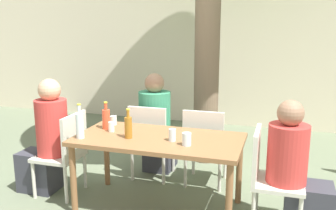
{
  "coord_description": "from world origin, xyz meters",
  "views": [
    {
      "loc": [
        1.1,
        -3.21,
        1.8
      ],
      "look_at": [
        0.0,
        0.3,
        0.98
      ],
      "focal_mm": 40.0,
      "sensor_mm": 36.0,
      "label": 1
    }
  ],
  "objects_px": {
    "patio_chair_0": "(66,150)",
    "drinking_glass_3": "(172,135)",
    "patio_chair_1": "(268,173)",
    "water_bottle_0": "(80,125)",
    "soda_bottle_2": "(106,118)",
    "drinking_glass_2": "(187,139)",
    "person_seated_0": "(46,142)",
    "patio_chair_3": "(205,144)",
    "amber_bottle_1": "(128,127)",
    "person_seated_2": "(157,128)",
    "drinking_glass_1": "(111,127)",
    "dining_table_front": "(159,145)",
    "patio_chair_2": "(150,138)",
    "person_seated_1": "(297,173)",
    "drinking_glass_0": "(114,120)"
  },
  "relations": [
    {
      "from": "drinking_glass_2",
      "to": "person_seated_2",
      "type": "bearing_deg",
      "value": 121.88
    },
    {
      "from": "amber_bottle_1",
      "to": "person_seated_1",
      "type": "bearing_deg",
      "value": 3.9
    },
    {
      "from": "drinking_glass_1",
      "to": "drinking_glass_3",
      "type": "xyz_separation_m",
      "value": [
        0.67,
        -0.11,
        0.01
      ]
    },
    {
      "from": "amber_bottle_1",
      "to": "soda_bottle_2",
      "type": "height_order",
      "value": "amber_bottle_1"
    },
    {
      "from": "drinking_glass_3",
      "to": "dining_table_front",
      "type": "bearing_deg",
      "value": 156.98
    },
    {
      "from": "soda_bottle_2",
      "to": "drinking_glass_3",
      "type": "xyz_separation_m",
      "value": [
        0.76,
        -0.18,
        -0.05
      ]
    },
    {
      "from": "person_seated_0",
      "to": "person_seated_2",
      "type": "distance_m",
      "value": 1.27
    },
    {
      "from": "drinking_glass_0",
      "to": "drinking_glass_2",
      "type": "xyz_separation_m",
      "value": [
        0.91,
        -0.43,
        0.01
      ]
    },
    {
      "from": "amber_bottle_1",
      "to": "drinking_glass_1",
      "type": "xyz_separation_m",
      "value": [
        -0.25,
        0.14,
        -0.06
      ]
    },
    {
      "from": "drinking_glass_1",
      "to": "dining_table_front",
      "type": "bearing_deg",
      "value": -4.4
    },
    {
      "from": "dining_table_front",
      "to": "drinking_glass_3",
      "type": "xyz_separation_m",
      "value": [
        0.16,
        -0.07,
        0.14
      ]
    },
    {
      "from": "person_seated_2",
      "to": "person_seated_1",
      "type": "bearing_deg",
      "value": 151.22
    },
    {
      "from": "dining_table_front",
      "to": "drinking_glass_1",
      "type": "bearing_deg",
      "value": 175.6
    },
    {
      "from": "soda_bottle_2",
      "to": "drinking_glass_1",
      "type": "height_order",
      "value": "soda_bottle_2"
    },
    {
      "from": "patio_chair_3",
      "to": "person_seated_2",
      "type": "height_order",
      "value": "person_seated_2"
    },
    {
      "from": "patio_chair_1",
      "to": "person_seated_0",
      "type": "bearing_deg",
      "value": 90.0
    },
    {
      "from": "person_seated_1",
      "to": "dining_table_front",
      "type": "bearing_deg",
      "value": 90.0
    },
    {
      "from": "dining_table_front",
      "to": "person_seated_2",
      "type": "relative_size",
      "value": 1.29
    },
    {
      "from": "patio_chair_2",
      "to": "person_seated_2",
      "type": "bearing_deg",
      "value": -90.0
    },
    {
      "from": "patio_chair_0",
      "to": "patio_chair_1",
      "type": "distance_m",
      "value": 2.05
    },
    {
      "from": "patio_chair_3",
      "to": "patio_chair_2",
      "type": "bearing_deg",
      "value": 0.0
    },
    {
      "from": "patio_chair_0",
      "to": "water_bottle_0",
      "type": "relative_size",
      "value": 2.67
    },
    {
      "from": "person_seated_0",
      "to": "amber_bottle_1",
      "type": "distance_m",
      "value": 1.03
    },
    {
      "from": "drinking_glass_0",
      "to": "drinking_glass_3",
      "type": "distance_m",
      "value": 0.83
    },
    {
      "from": "patio_chair_0",
      "to": "drinking_glass_3",
      "type": "xyz_separation_m",
      "value": [
        1.18,
        -0.07,
        0.29
      ]
    },
    {
      "from": "dining_table_front",
      "to": "person_seated_0",
      "type": "relative_size",
      "value": 1.28
    },
    {
      "from": "patio_chair_3",
      "to": "amber_bottle_1",
      "type": "distance_m",
      "value": 1.0
    },
    {
      "from": "water_bottle_0",
      "to": "drinking_glass_3",
      "type": "distance_m",
      "value": 0.87
    },
    {
      "from": "drinking_glass_3",
      "to": "person_seated_1",
      "type": "bearing_deg",
      "value": 3.46
    },
    {
      "from": "person_seated_2",
      "to": "drinking_glass_1",
      "type": "height_order",
      "value": "person_seated_2"
    },
    {
      "from": "person_seated_0",
      "to": "person_seated_2",
      "type": "relative_size",
      "value": 1.01
    },
    {
      "from": "patio_chair_3",
      "to": "drinking_glass_2",
      "type": "height_order",
      "value": "patio_chair_3"
    },
    {
      "from": "patio_chair_3",
      "to": "person_seated_2",
      "type": "xyz_separation_m",
      "value": [
        -0.63,
        0.23,
        0.06
      ]
    },
    {
      "from": "dining_table_front",
      "to": "patio_chair_2",
      "type": "distance_m",
      "value": 0.73
    },
    {
      "from": "patio_chair_2",
      "to": "drinking_glass_2",
      "type": "bearing_deg",
      "value": 128.67
    },
    {
      "from": "water_bottle_0",
      "to": "patio_chair_0",
      "type": "bearing_deg",
      "value": 143.62
    },
    {
      "from": "person_seated_0",
      "to": "person_seated_1",
      "type": "distance_m",
      "value": 2.51
    },
    {
      "from": "drinking_glass_2",
      "to": "drinking_glass_3",
      "type": "relative_size",
      "value": 1.01
    },
    {
      "from": "patio_chair_2",
      "to": "soda_bottle_2",
      "type": "height_order",
      "value": "soda_bottle_2"
    },
    {
      "from": "soda_bottle_2",
      "to": "person_seated_2",
      "type": "bearing_deg",
      "value": 68.97
    },
    {
      "from": "person_seated_1",
      "to": "drinking_glass_3",
      "type": "height_order",
      "value": "person_seated_1"
    },
    {
      "from": "patio_chair_3",
      "to": "soda_bottle_2",
      "type": "height_order",
      "value": "soda_bottle_2"
    },
    {
      "from": "patio_chair_1",
      "to": "drinking_glass_3",
      "type": "relative_size",
      "value": 7.71
    },
    {
      "from": "person_seated_1",
      "to": "water_bottle_0",
      "type": "relative_size",
      "value": 3.51
    },
    {
      "from": "dining_table_front",
      "to": "drinking_glass_1",
      "type": "xyz_separation_m",
      "value": [
        -0.51,
        0.04,
        0.13
      ]
    },
    {
      "from": "patio_chair_3",
      "to": "person_seated_0",
      "type": "distance_m",
      "value": 1.69
    },
    {
      "from": "person_seated_1",
      "to": "soda_bottle_2",
      "type": "bearing_deg",
      "value": 86.39
    },
    {
      "from": "patio_chair_1",
      "to": "patio_chair_0",
      "type": "bearing_deg",
      "value": 90.0
    },
    {
      "from": "soda_bottle_2",
      "to": "dining_table_front",
      "type": "bearing_deg",
      "value": -10.99
    },
    {
      "from": "water_bottle_0",
      "to": "soda_bottle_2",
      "type": "bearing_deg",
      "value": 75.96
    }
  ]
}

